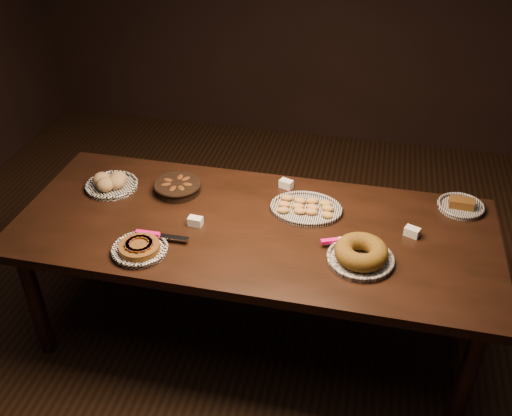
% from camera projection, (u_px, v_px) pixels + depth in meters
% --- Properties ---
extents(ground, '(5.00, 5.00, 0.00)m').
position_uv_depth(ground, '(254.00, 330.00, 3.28)').
color(ground, black).
rests_on(ground, ground).
extents(buffet_table, '(2.40, 1.00, 0.75)m').
position_uv_depth(buffet_table, '(254.00, 237.00, 2.89)').
color(buffet_table, black).
rests_on(buffet_table, ground).
extents(apple_tart_plate, '(0.34, 0.27, 0.05)m').
position_uv_depth(apple_tart_plate, '(140.00, 248.00, 2.67)').
color(apple_tart_plate, white).
rests_on(apple_tart_plate, buffet_table).
extents(madeleine_platter, '(0.37, 0.30, 0.04)m').
position_uv_depth(madeleine_platter, '(306.00, 208.00, 2.94)').
color(madeleine_platter, black).
rests_on(madeleine_platter, buffet_table).
extents(bundt_cake_plate, '(0.35, 0.34, 0.10)m').
position_uv_depth(bundt_cake_plate, '(361.00, 254.00, 2.60)').
color(bundt_cake_plate, black).
rests_on(bundt_cake_plate, buffet_table).
extents(croissant_basket, '(0.29, 0.29, 0.06)m').
position_uv_depth(croissant_basket, '(178.00, 186.00, 3.08)').
color(croissant_basket, black).
rests_on(croissant_basket, buffet_table).
extents(bread_roll_plate, '(0.29, 0.29, 0.09)m').
position_uv_depth(bread_roll_plate, '(111.00, 183.00, 3.11)').
color(bread_roll_plate, white).
rests_on(bread_roll_plate, buffet_table).
extents(loaf_plate, '(0.24, 0.24, 0.06)m').
position_uv_depth(loaf_plate, '(461.00, 206.00, 2.96)').
color(loaf_plate, black).
rests_on(loaf_plate, buffet_table).
extents(tent_cards, '(1.67, 0.52, 0.04)m').
position_uv_depth(tent_cards, '(266.00, 212.00, 2.91)').
color(tent_cards, white).
rests_on(tent_cards, buffet_table).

